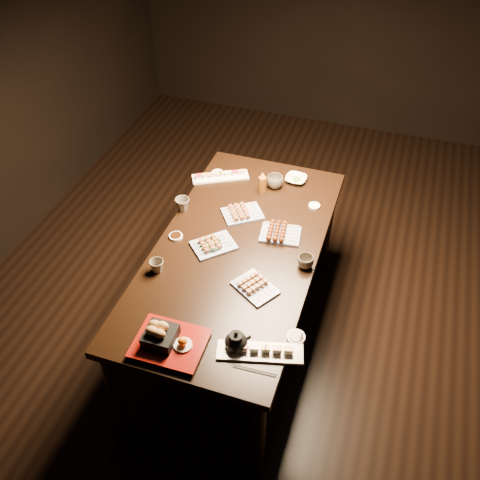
{
  "coord_description": "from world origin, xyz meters",
  "views": [
    {
      "loc": [
        0.6,
        -2.46,
        2.81
      ],
      "look_at": [
        -0.11,
        -0.33,
        0.77
      ],
      "focal_mm": 40.0,
      "sensor_mm": 36.0,
      "label": 1
    }
  ],
  "objects_px": {
    "teacup_mid_right": "(306,262)",
    "tempura_tray": "(169,338)",
    "dining_table": "(237,293)",
    "teapot": "(236,340)",
    "condiment_bottle": "(262,182)",
    "teacup_far_left": "(182,204)",
    "sushi_platter_near": "(260,350)",
    "teacup_far_right": "(275,182)",
    "sushi_platter_far": "(220,175)",
    "edamame_bowl_green": "(211,245)",
    "edamame_bowl_cream": "(296,179)",
    "yakitori_plate_left": "(242,211)",
    "teacup_near_left": "(157,266)",
    "yakitori_plate_right": "(255,285)",
    "yakitori_plate_center": "(213,243)"
  },
  "relations": [
    {
      "from": "yakitori_plate_left",
      "to": "teacup_far_right",
      "type": "height_order",
      "value": "teacup_far_right"
    },
    {
      "from": "yakitori_plate_left",
      "to": "edamame_bowl_cream",
      "type": "relative_size",
      "value": 1.7
    },
    {
      "from": "edamame_bowl_green",
      "to": "teacup_far_left",
      "type": "relative_size",
      "value": 1.3
    },
    {
      "from": "sushi_platter_near",
      "to": "yakitori_plate_center",
      "type": "relative_size",
      "value": 1.72
    },
    {
      "from": "yakitori_plate_left",
      "to": "edamame_bowl_cream",
      "type": "bearing_deg",
      "value": 27.52
    },
    {
      "from": "tempura_tray",
      "to": "teacup_far_right",
      "type": "bearing_deg",
      "value": 83.52
    },
    {
      "from": "condiment_bottle",
      "to": "tempura_tray",
      "type": "bearing_deg",
      "value": -93.0
    },
    {
      "from": "sushi_platter_far",
      "to": "tempura_tray",
      "type": "height_order",
      "value": "tempura_tray"
    },
    {
      "from": "teacup_far_right",
      "to": "teacup_near_left",
      "type": "bearing_deg",
      "value": -113.06
    },
    {
      "from": "yakitori_plate_center",
      "to": "teacup_far_left",
      "type": "bearing_deg",
      "value": 95.15
    },
    {
      "from": "teacup_far_left",
      "to": "teacup_mid_right",
      "type": "bearing_deg",
      "value": -16.51
    },
    {
      "from": "tempura_tray",
      "to": "teacup_far_left",
      "type": "relative_size",
      "value": 3.81
    },
    {
      "from": "tempura_tray",
      "to": "sushi_platter_far",
      "type": "bearing_deg",
      "value": 98.92
    },
    {
      "from": "sushi_platter_near",
      "to": "sushi_platter_far",
      "type": "bearing_deg",
      "value": 102.99
    },
    {
      "from": "sushi_platter_far",
      "to": "dining_table",
      "type": "bearing_deg",
      "value": 89.82
    },
    {
      "from": "edamame_bowl_green",
      "to": "teacup_far_right",
      "type": "bearing_deg",
      "value": 74.48
    },
    {
      "from": "edamame_bowl_green",
      "to": "tempura_tray",
      "type": "xyz_separation_m",
      "value": [
        0.06,
        -0.7,
        0.04
      ]
    },
    {
      "from": "teacup_far_left",
      "to": "condiment_bottle",
      "type": "distance_m",
      "value": 0.53
    },
    {
      "from": "yakitori_plate_right",
      "to": "teacup_mid_right",
      "type": "height_order",
      "value": "teacup_mid_right"
    },
    {
      "from": "teacup_mid_right",
      "to": "condiment_bottle",
      "type": "distance_m",
      "value": 0.71
    },
    {
      "from": "yakitori_plate_left",
      "to": "teacup_near_left",
      "type": "xyz_separation_m",
      "value": [
        -0.29,
        -0.6,
        0.01
      ]
    },
    {
      "from": "teacup_far_left",
      "to": "teacup_far_right",
      "type": "distance_m",
      "value": 0.62
    },
    {
      "from": "sushi_platter_far",
      "to": "condiment_bottle",
      "type": "height_order",
      "value": "condiment_bottle"
    },
    {
      "from": "dining_table",
      "to": "edamame_bowl_cream",
      "type": "height_order",
      "value": "edamame_bowl_cream"
    },
    {
      "from": "teacup_mid_right",
      "to": "tempura_tray",
      "type": "bearing_deg",
      "value": -123.95
    },
    {
      "from": "dining_table",
      "to": "sushi_platter_far",
      "type": "bearing_deg",
      "value": 109.71
    },
    {
      "from": "dining_table",
      "to": "sushi_platter_near",
      "type": "bearing_deg",
      "value": -71.11
    },
    {
      "from": "teacup_near_left",
      "to": "teacup_far_left",
      "type": "relative_size",
      "value": 0.89
    },
    {
      "from": "teacup_near_left",
      "to": "teacup_mid_right",
      "type": "height_order",
      "value": "teacup_near_left"
    },
    {
      "from": "dining_table",
      "to": "yakitori_plate_center",
      "type": "distance_m",
      "value": 0.43
    },
    {
      "from": "teacup_far_left",
      "to": "condiment_bottle",
      "type": "xyz_separation_m",
      "value": [
        0.41,
        0.33,
        0.03
      ]
    },
    {
      "from": "yakitori_plate_left",
      "to": "condiment_bottle",
      "type": "xyz_separation_m",
      "value": [
        0.05,
        0.26,
        0.05
      ]
    },
    {
      "from": "yakitori_plate_center",
      "to": "sushi_platter_near",
      "type": "bearing_deg",
      "value": -97.7
    },
    {
      "from": "yakitori_plate_right",
      "to": "condiment_bottle",
      "type": "height_order",
      "value": "condiment_bottle"
    },
    {
      "from": "edamame_bowl_green",
      "to": "edamame_bowl_cream",
      "type": "relative_size",
      "value": 0.84
    },
    {
      "from": "sushi_platter_near",
      "to": "teacup_mid_right",
      "type": "xyz_separation_m",
      "value": [
        0.07,
        0.62,
        0.01
      ]
    },
    {
      "from": "teacup_near_left",
      "to": "teacup_far_right",
      "type": "height_order",
      "value": "teacup_far_right"
    },
    {
      "from": "edamame_bowl_cream",
      "to": "teacup_mid_right",
      "type": "distance_m",
      "value": 0.79
    },
    {
      "from": "sushi_platter_far",
      "to": "teacup_mid_right",
      "type": "bearing_deg",
      "value": 110.72
    },
    {
      "from": "sushi_platter_near",
      "to": "teacup_far_right",
      "type": "xyz_separation_m",
      "value": [
        -0.28,
        1.27,
        0.02
      ]
    },
    {
      "from": "edamame_bowl_green",
      "to": "dining_table",
      "type": "bearing_deg",
      "value": 16.01
    },
    {
      "from": "sushi_platter_far",
      "to": "teacup_near_left",
      "type": "bearing_deg",
      "value": 60.13
    },
    {
      "from": "sushi_platter_far",
      "to": "condiment_bottle",
      "type": "relative_size",
      "value": 2.48
    },
    {
      "from": "sushi_platter_far",
      "to": "yakitori_plate_left",
      "type": "bearing_deg",
      "value": 100.9
    },
    {
      "from": "edamame_bowl_cream",
      "to": "teacup_near_left",
      "type": "relative_size",
      "value": 1.74
    },
    {
      "from": "sushi_platter_near",
      "to": "teapot",
      "type": "height_order",
      "value": "teapot"
    },
    {
      "from": "tempura_tray",
      "to": "teapot",
      "type": "distance_m",
      "value": 0.31
    },
    {
      "from": "yakitori_plate_right",
      "to": "condiment_bottle",
      "type": "xyz_separation_m",
      "value": [
        -0.21,
        0.82,
        0.05
      ]
    },
    {
      "from": "edamame_bowl_cream",
      "to": "teacup_near_left",
      "type": "xyz_separation_m",
      "value": [
        -0.51,
        -1.04,
        0.02
      ]
    },
    {
      "from": "dining_table",
      "to": "teapot",
      "type": "bearing_deg",
      "value": -79.93
    }
  ]
}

